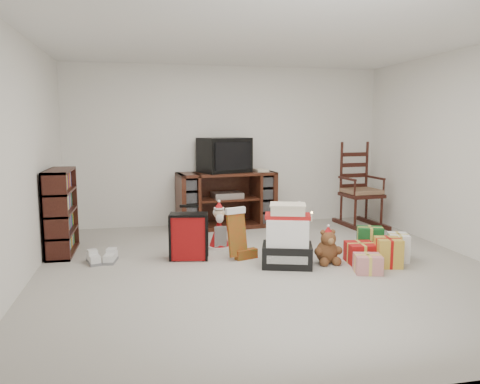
# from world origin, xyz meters

# --- Properties ---
(room) EXTENTS (5.01, 5.01, 2.51)m
(room) POSITION_xyz_m (0.00, 0.00, 1.25)
(room) COLOR #BDB6AD
(room) RESTS_ON ground
(tv_stand) EXTENTS (1.56, 0.70, 0.86)m
(tv_stand) POSITION_xyz_m (-0.06, 2.20, 0.43)
(tv_stand) COLOR #411F12
(tv_stand) RESTS_ON floor
(bookshelf) EXTENTS (0.29, 0.86, 1.05)m
(bookshelf) POSITION_xyz_m (-2.33, 1.15, 0.50)
(bookshelf) COLOR #3A1610
(bookshelf) RESTS_ON floor
(rocking_chair) EXTENTS (0.64, 0.96, 1.37)m
(rocking_chair) POSITION_xyz_m (2.03, 1.92, 0.47)
(rocking_chair) COLOR #3A1610
(rocking_chair) RESTS_ON floor
(gift_pile) EXTENTS (0.65, 0.55, 0.69)m
(gift_pile) POSITION_xyz_m (0.24, 0.05, 0.30)
(gift_pile) COLOR black
(gift_pile) RESTS_ON floor
(red_suitcase) EXTENTS (0.46, 0.29, 0.65)m
(red_suitcase) POSITION_xyz_m (-0.82, 0.54, 0.28)
(red_suitcase) COLOR maroon
(red_suitcase) RESTS_ON floor
(stocking) EXTENTS (0.32, 0.22, 0.63)m
(stocking) POSITION_xyz_m (-0.26, 0.43, 0.31)
(stocking) COLOR #0B6A1B
(stocking) RESTS_ON floor
(teddy_bear) EXTENTS (0.26, 0.23, 0.39)m
(teddy_bear) POSITION_xyz_m (0.73, 0.06, 0.17)
(teddy_bear) COLOR brown
(teddy_bear) RESTS_ON floor
(santa_figurine) EXTENTS (0.28, 0.27, 0.58)m
(santa_figurine) POSITION_xyz_m (0.67, 0.91, 0.22)
(santa_figurine) COLOR #AC1216
(santa_figurine) RESTS_ON floor
(mrs_claus_figurine) EXTENTS (0.30, 0.29, 0.62)m
(mrs_claus_figurine) POSITION_xyz_m (-0.39, 0.95, 0.24)
(mrs_claus_figurine) COLOR #AC1216
(mrs_claus_figurine) RESTS_ON floor
(sneaker_pair) EXTENTS (0.37, 0.31, 0.10)m
(sneaker_pair) POSITION_xyz_m (-1.82, 0.61, 0.05)
(sneaker_pair) COLOR silver
(sneaker_pair) RESTS_ON floor
(gift_cluster) EXTENTS (0.80, 0.90, 0.27)m
(gift_cluster) POSITION_xyz_m (1.29, -0.07, 0.14)
(gift_cluster) COLOR #B31414
(gift_cluster) RESTS_ON floor
(crt_television) EXTENTS (0.85, 0.74, 0.53)m
(crt_television) POSITION_xyz_m (-0.09, 2.23, 1.13)
(crt_television) COLOR black
(crt_television) RESTS_ON tv_stand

